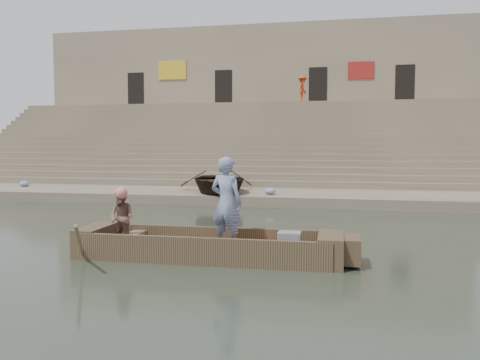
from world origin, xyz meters
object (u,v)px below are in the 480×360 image
(main_rowboat, at_px, (208,253))
(standing_man, at_px, (226,203))
(beached_rowboat, at_px, (218,181))
(pedestrian, at_px, (303,89))
(rowing_man, at_px, (122,218))
(television, at_px, (289,242))

(main_rowboat, height_order, standing_man, standing_man)
(main_rowboat, relative_size, standing_man, 2.59)
(beached_rowboat, distance_m, pedestrian, 15.24)
(beached_rowboat, bearing_deg, standing_man, -92.65)
(rowing_man, height_order, beached_rowboat, rowing_man)
(main_rowboat, relative_size, pedestrian, 2.72)
(beached_rowboat, xyz_separation_m, pedestrian, (2.44, 14.10, 5.26))
(pedestrian, bearing_deg, standing_man, -168.27)
(standing_man, distance_m, television, 1.52)
(rowing_man, bearing_deg, television, 16.17)
(standing_man, distance_m, pedestrian, 24.31)
(pedestrian, bearing_deg, main_rowboat, -169.24)
(main_rowboat, xyz_separation_m, beached_rowboat, (-2.15, 9.73, 0.75))
(rowing_man, xyz_separation_m, television, (3.62, 0.05, -0.40))
(television, relative_size, beached_rowboat, 0.10)
(main_rowboat, xyz_separation_m, pedestrian, (0.30, 23.82, 6.01))
(beached_rowboat, height_order, pedestrian, pedestrian)
(rowing_man, bearing_deg, standing_man, 17.23)
(standing_man, bearing_deg, pedestrian, -73.74)
(rowing_man, distance_m, pedestrian, 24.56)
(main_rowboat, height_order, pedestrian, pedestrian)
(television, distance_m, pedestrian, 24.54)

